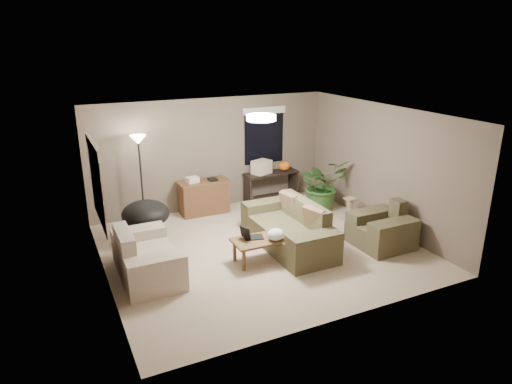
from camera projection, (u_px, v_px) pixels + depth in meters
name	position (u px, v px, depth m)	size (l,w,h in m)	color
room_shell	(261.00, 185.00, 8.09)	(5.50, 5.50, 5.50)	#BDA78C
main_sofa	(290.00, 231.00, 8.53)	(0.95, 2.20, 0.85)	brown
throw_pillows	(302.00, 211.00, 8.52)	(0.34, 1.39, 0.47)	#8C7251
loveseat	(145.00, 259.00, 7.43)	(0.90, 1.60, 0.85)	beige
armchair	(382.00, 230.00, 8.54)	(0.95, 1.00, 0.85)	#49432B
coffee_table	(261.00, 242.00, 7.91)	(1.00, 0.55, 0.42)	brown
laptop	(250.00, 235.00, 7.89)	(0.42, 0.31, 0.24)	black
plastic_bag	(276.00, 234.00, 7.81)	(0.29, 0.27, 0.21)	white
desk	(204.00, 197.00, 10.11)	(1.10, 0.50, 0.75)	brown
desk_papers	(197.00, 180.00, 9.90)	(0.69, 0.29, 0.12)	silver
console_table	(271.00, 185.00, 10.74)	(1.30, 0.40, 0.75)	black
pumpkin	(284.00, 166.00, 10.75)	(0.27, 0.27, 0.22)	orange
cardboard_box	(262.00, 167.00, 10.49)	(0.41, 0.31, 0.31)	beige
papasan_chair	(146.00, 218.00, 8.68)	(0.95, 0.95, 0.80)	black
floor_lamp	(139.00, 151.00, 9.05)	(0.32, 0.32, 1.91)	black
ceiling_fixture	(261.00, 118.00, 7.71)	(0.50, 0.50, 0.10)	white
houseplant	(322.00, 190.00, 10.29)	(1.07, 1.19, 0.93)	#2D5923
cat_scratching_post	(350.00, 211.00, 9.75)	(0.32, 0.32, 0.50)	tan
window_left	(95.00, 169.00, 7.06)	(0.05, 1.56, 1.33)	black
window_back	(264.00, 126.00, 10.57)	(1.06, 0.05, 1.33)	black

